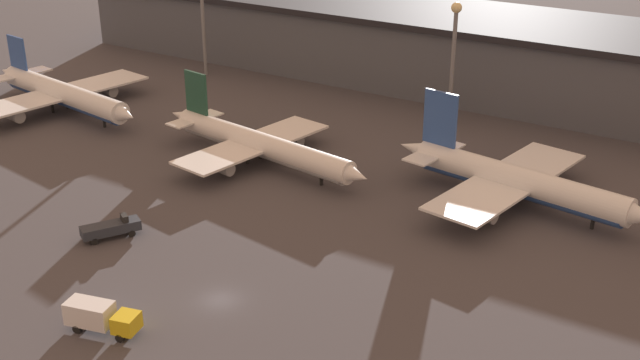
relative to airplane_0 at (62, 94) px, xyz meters
The scene contains 8 objects.
ground 72.06m from the airplane_0, 28.07° to the right, with size 600.00×600.00×0.00m, color #423F44.
terminal_building 82.77m from the airplane_0, 39.80° to the left, with size 190.85×29.13×14.37m.
airplane_0 is the anchor object (origin of this frame).
airplane_1 43.95m from the airplane_0, ahead, with size 41.02×27.44×11.65m.
airplane_2 81.83m from the airplane_0, ahead, with size 38.23×31.17×13.32m.
service_vehicle_1 72.62m from the airplane_0, 38.19° to the right, with size 8.07×4.31×3.10m.
service_vehicle_5 52.40m from the airplane_0, 34.76° to the right, with size 5.46×7.37×2.76m.
lamp_post_1 69.33m from the airplane_0, 28.11° to the left, with size 1.80×1.80×20.71m.
Camera 1 is at (48.98, -56.48, 46.63)m, focal length 45.00 mm.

